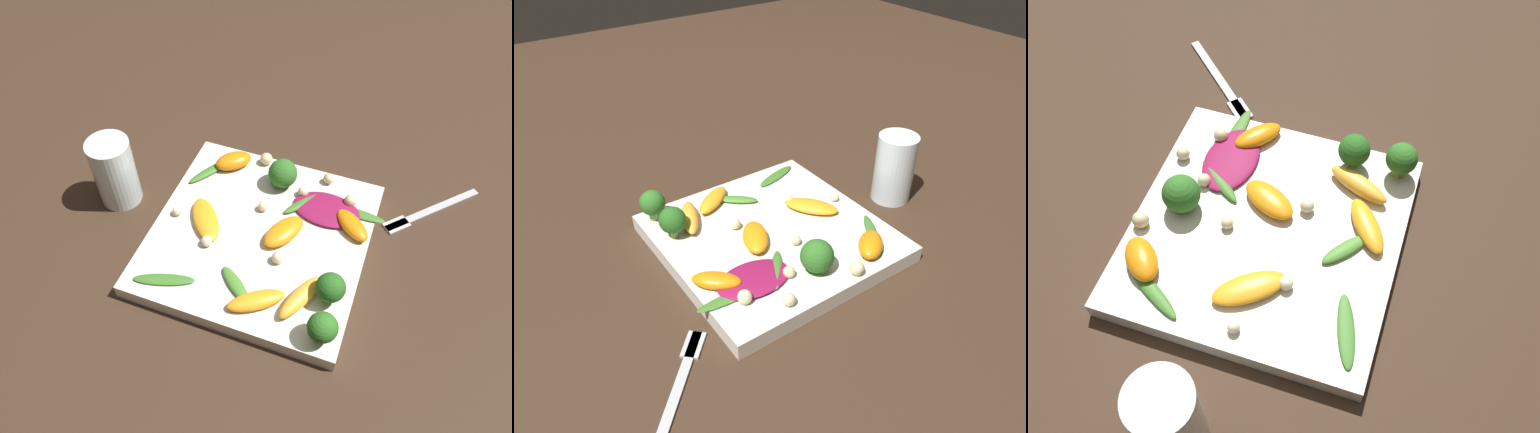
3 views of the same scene
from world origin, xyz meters
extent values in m
plane|color=#382619|center=(0.00, 0.00, 0.00)|extent=(2.40, 2.40, 0.00)
cube|color=silver|center=(0.00, 0.00, 0.01)|extent=(0.29, 0.29, 0.02)
cylinder|color=silver|center=(0.23, -0.01, 0.05)|extent=(0.06, 0.06, 0.11)
cube|color=#B2B2B7|center=(-0.22, -0.15, 0.00)|extent=(0.12, 0.13, 0.01)
cube|color=#B2B2B7|center=(-0.18, -0.10, 0.00)|extent=(0.04, 0.04, 0.01)
ellipsoid|color=maroon|center=(-0.08, -0.07, 0.03)|extent=(0.10, 0.07, 0.01)
ellipsoid|color=orange|center=(-0.03, 0.10, 0.03)|extent=(0.08, 0.06, 0.02)
ellipsoid|color=orange|center=(0.08, -0.11, 0.03)|extent=(0.06, 0.06, 0.02)
ellipsoid|color=orange|center=(0.08, 0.01, 0.03)|extent=(0.07, 0.08, 0.01)
ellipsoid|color=orange|center=(-0.03, -0.01, 0.03)|extent=(0.06, 0.08, 0.02)
ellipsoid|color=#FCAD33|center=(-0.08, 0.08, 0.03)|extent=(0.05, 0.08, 0.02)
ellipsoid|color=orange|center=(-0.12, -0.05, 0.03)|extent=(0.06, 0.06, 0.02)
cylinder|color=#7A9E51|center=(-0.12, 0.12, 0.03)|extent=(0.01, 0.01, 0.02)
sphere|color=#2D6B23|center=(-0.12, 0.12, 0.05)|extent=(0.04, 0.04, 0.04)
cylinder|color=#7A9E51|center=(0.00, -0.10, 0.03)|extent=(0.01, 0.01, 0.01)
sphere|color=#2D6B23|center=(0.00, -0.10, 0.05)|extent=(0.04, 0.04, 0.04)
cylinder|color=#7A9E51|center=(-0.12, 0.07, 0.03)|extent=(0.01, 0.01, 0.02)
sphere|color=#26601E|center=(-0.12, 0.07, 0.05)|extent=(0.04, 0.04, 0.04)
ellipsoid|color=#3D7528|center=(-0.11, -0.08, 0.03)|extent=(0.09, 0.02, 0.00)
ellipsoid|color=#3D7528|center=(0.09, 0.11, 0.03)|extent=(0.08, 0.04, 0.00)
ellipsoid|color=#47842D|center=(0.00, 0.09, 0.03)|extent=(0.06, 0.05, 0.01)
ellipsoid|color=#3D7528|center=(-0.04, -0.07, 0.03)|extent=(0.06, 0.07, 0.01)
ellipsoid|color=#3D7528|center=(0.11, -0.09, 0.03)|extent=(0.06, 0.08, 0.01)
sphere|color=beige|center=(0.04, -0.13, 0.03)|extent=(0.02, 0.02, 0.02)
sphere|color=beige|center=(-0.04, 0.03, 0.03)|extent=(0.02, 0.02, 0.02)
sphere|color=beige|center=(0.06, 0.04, 0.03)|extent=(0.02, 0.02, 0.02)
sphere|color=beige|center=(-0.04, -0.09, 0.03)|extent=(0.02, 0.02, 0.02)
sphere|color=beige|center=(0.01, -0.04, 0.03)|extent=(0.01, 0.01, 0.01)
sphere|color=beige|center=(0.12, 0.01, 0.03)|extent=(0.01, 0.01, 0.01)
sphere|color=beige|center=(-0.10, -0.09, 0.03)|extent=(0.02, 0.02, 0.02)
sphere|color=beige|center=(-0.06, -0.13, 0.03)|extent=(0.02, 0.02, 0.02)
camera|label=1|loc=(-0.14, 0.39, 0.57)|focal=35.00mm
camera|label=2|loc=(-0.32, -0.45, 0.45)|focal=35.00mm
camera|label=3|loc=(0.33, 0.13, 0.58)|focal=42.00mm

